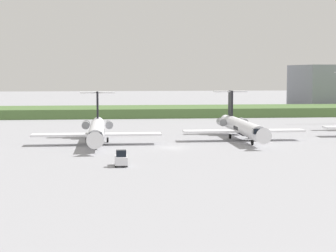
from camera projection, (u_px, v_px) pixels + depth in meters
ground_plane at (158, 130)px, 128.16m from camera, size 500.00×500.00×0.00m
grass_berm at (146, 112)px, 167.77m from camera, size 320.00×20.00×2.61m
regional_jet_second at (97, 130)px, 103.83m from camera, size 22.81×31.00×9.00m
regional_jet_third at (242, 126)px, 109.91m from camera, size 22.81×31.00×9.00m
baggage_tug at (121, 159)px, 79.40m from camera, size 1.72×3.20×2.30m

